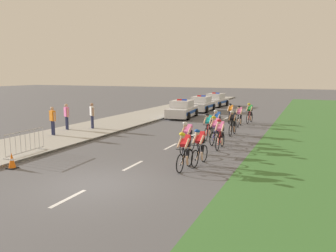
# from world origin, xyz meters

# --- Properties ---
(ground_plane) EXTENTS (160.00, 160.00, 0.00)m
(ground_plane) POSITION_xyz_m (0.00, 0.00, 0.00)
(ground_plane) COLOR #56565B
(sidewalk_slab) EXTENTS (4.53, 60.00, 0.12)m
(sidewalk_slab) POSITION_xyz_m (-6.86, 14.00, 0.06)
(sidewalk_slab) COLOR #A3A099
(sidewalk_slab) RESTS_ON ground
(kerb_edge) EXTENTS (0.16, 60.00, 0.13)m
(kerb_edge) POSITION_xyz_m (-4.68, 14.00, 0.07)
(kerb_edge) COLOR #9E9E99
(kerb_edge) RESTS_ON ground
(grass_verge) EXTENTS (7.00, 60.00, 0.01)m
(grass_verge) POSITION_xyz_m (7.49, 14.00, 0.00)
(grass_verge) COLOR #3D7033
(grass_verge) RESTS_ON ground
(lane_markings_centre) EXTENTS (0.14, 25.60, 0.01)m
(lane_markings_centre) POSITION_xyz_m (0.00, 10.62, 0.00)
(lane_markings_centre) COLOR white
(lane_markings_centre) RESTS_ON ground
(cyclist_lead) EXTENTS (0.42, 1.72, 1.56)m
(cyclist_lead) POSITION_xyz_m (2.14, 2.87, 0.79)
(cyclist_lead) COLOR black
(cyclist_lead) RESTS_ON ground
(cyclist_second) EXTENTS (0.44, 1.72, 1.56)m
(cyclist_second) POSITION_xyz_m (2.45, 3.79, 0.79)
(cyclist_second) COLOR black
(cyclist_second) RESTS_ON ground
(cyclist_third) EXTENTS (0.43, 1.72, 1.56)m
(cyclist_third) POSITION_xyz_m (1.29, 5.55, 0.79)
(cyclist_third) COLOR black
(cyclist_third) RESTS_ON ground
(cyclist_fourth) EXTENTS (0.42, 1.72, 1.56)m
(cyclist_fourth) POSITION_xyz_m (2.47, 7.05, 0.79)
(cyclist_fourth) COLOR black
(cyclist_fourth) RESTS_ON ground
(cyclist_fifth) EXTENTS (0.42, 1.72, 1.56)m
(cyclist_fifth) POSITION_xyz_m (1.23, 9.21, 0.79)
(cyclist_fifth) COLOR black
(cyclist_fifth) RESTS_ON ground
(cyclist_sixth) EXTENTS (0.44, 1.72, 1.56)m
(cyclist_sixth) POSITION_xyz_m (1.94, 8.12, 0.79)
(cyclist_sixth) COLOR black
(cyclist_sixth) RESTS_ON ground
(cyclist_seventh) EXTENTS (0.42, 1.72, 1.56)m
(cyclist_seventh) POSITION_xyz_m (2.21, 11.10, 0.79)
(cyclist_seventh) COLOR black
(cyclist_seventh) RESTS_ON ground
(cyclist_eighth) EXTENTS (0.44, 1.72, 1.56)m
(cyclist_eighth) POSITION_xyz_m (1.21, 11.16, 0.79)
(cyclist_eighth) COLOR black
(cyclist_eighth) RESTS_ON ground
(cyclist_ninth) EXTENTS (0.42, 1.72, 1.56)m
(cyclist_ninth) POSITION_xyz_m (1.91, 14.64, 0.79)
(cyclist_ninth) COLOR black
(cyclist_ninth) RESTS_ON ground
(cyclist_tenth) EXTENTS (0.42, 1.72, 1.56)m
(cyclist_tenth) POSITION_xyz_m (0.96, 16.08, 0.79)
(cyclist_tenth) COLOR black
(cyclist_tenth) RESTS_ON ground
(cyclist_eleventh) EXTENTS (0.45, 1.72, 1.56)m
(cyclist_eleventh) POSITION_xyz_m (2.27, 16.77, 0.79)
(cyclist_eleventh) COLOR black
(cyclist_eleventh) RESTS_ON ground
(police_car_nearest) EXTENTS (2.28, 4.53, 1.59)m
(police_car_nearest) POSITION_xyz_m (-3.54, 17.69, 0.68)
(police_car_nearest) COLOR silver
(police_car_nearest) RESTS_ON ground
(police_car_second) EXTENTS (2.07, 4.44, 1.59)m
(police_car_second) POSITION_xyz_m (-3.55, 23.14, 0.68)
(police_car_second) COLOR silver
(police_car_second) RESTS_ON ground
(police_car_third) EXTENTS (2.22, 4.51, 1.59)m
(police_car_third) POSITION_xyz_m (-3.55, 28.63, 0.68)
(police_car_third) COLOR silver
(police_car_third) RESTS_ON ground
(crowd_barrier_front) EXTENTS (0.59, 2.32, 1.07)m
(crowd_barrier_front) POSITION_xyz_m (-5.16, 2.06, 0.65)
(crowd_barrier_front) COLOR #B7BABF
(crowd_barrier_front) RESTS_ON sidewalk_slab
(traffic_cone_near) EXTENTS (0.36, 0.36, 0.64)m
(traffic_cone_near) POSITION_xyz_m (-4.18, 0.38, 0.31)
(traffic_cone_near) COLOR black
(traffic_cone_near) RESTS_ON ground
(spectator_closest) EXTENTS (0.46, 0.39, 1.68)m
(spectator_closest) POSITION_xyz_m (-6.76, 9.34, 1.08)
(spectator_closest) COLOR #23284C
(spectator_closest) RESTS_ON sidewalk_slab
(spectator_middle) EXTENTS (0.51, 0.34, 1.68)m
(spectator_middle) POSITION_xyz_m (-7.40, 6.34, 1.08)
(spectator_middle) COLOR #23284C
(spectator_middle) RESTS_ON sidewalk_slab
(spectator_back) EXTENTS (0.49, 0.37, 1.68)m
(spectator_back) POSITION_xyz_m (-7.99, 8.29, 1.08)
(spectator_back) COLOR #23284C
(spectator_back) RESTS_ON sidewalk_slab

